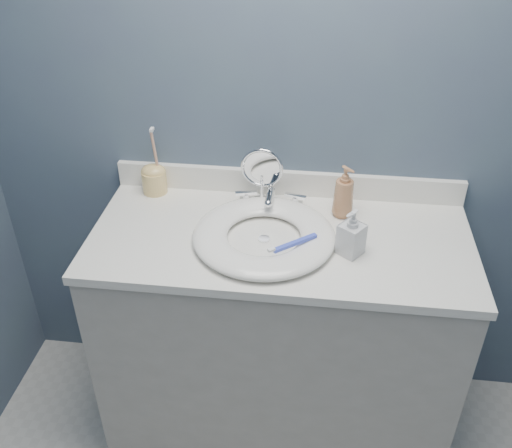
% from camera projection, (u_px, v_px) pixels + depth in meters
% --- Properties ---
extents(back_wall, '(2.20, 0.02, 2.40)m').
position_uv_depth(back_wall, '(290.00, 108.00, 1.87)').
color(back_wall, '#455168').
rests_on(back_wall, ground).
extents(vanity_cabinet, '(1.20, 0.55, 0.85)m').
position_uv_depth(vanity_cabinet, '(277.00, 338.00, 2.07)').
color(vanity_cabinet, '#BAB3AA').
rests_on(vanity_cabinet, ground).
extents(countertop, '(1.22, 0.57, 0.03)m').
position_uv_depth(countertop, '(280.00, 240.00, 1.83)').
color(countertop, white).
rests_on(countertop, vanity_cabinet).
extents(backsplash, '(1.22, 0.02, 0.09)m').
position_uv_depth(backsplash, '(287.00, 183.00, 2.01)').
color(backsplash, white).
rests_on(backsplash, countertop).
extents(basin, '(0.45, 0.45, 0.04)m').
position_uv_depth(basin, '(264.00, 235.00, 1.79)').
color(basin, white).
rests_on(basin, countertop).
extents(drain, '(0.04, 0.04, 0.01)m').
position_uv_depth(drain, '(264.00, 239.00, 1.80)').
color(drain, silver).
rests_on(drain, countertop).
extents(faucet, '(0.25, 0.13, 0.07)m').
position_uv_depth(faucet, '(270.00, 200.00, 1.95)').
color(faucet, silver).
rests_on(faucet, countertop).
extents(makeup_mirror, '(0.14, 0.08, 0.21)m').
position_uv_depth(makeup_mirror, '(262.00, 174.00, 1.91)').
color(makeup_mirror, silver).
rests_on(makeup_mirror, countertop).
extents(soap_bottle_amber, '(0.10, 0.10, 0.18)m').
position_uv_depth(soap_bottle_amber, '(344.00, 192.00, 1.87)').
color(soap_bottle_amber, '#AA734C').
rests_on(soap_bottle_amber, countertop).
extents(soap_bottle_clear, '(0.10, 0.10, 0.15)m').
position_uv_depth(soap_bottle_clear, '(352.00, 232.00, 1.70)').
color(soap_bottle_clear, silver).
rests_on(soap_bottle_clear, countertop).
extents(toothbrush_holder, '(0.09, 0.09, 0.25)m').
position_uv_depth(toothbrush_holder, '(154.00, 178.00, 2.02)').
color(toothbrush_holder, '#EAC675').
rests_on(toothbrush_holder, countertop).
extents(toothbrush_lying, '(0.14, 0.12, 0.02)m').
position_uv_depth(toothbrush_lying, '(293.00, 244.00, 1.71)').
color(toothbrush_lying, blue).
rests_on(toothbrush_lying, basin).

